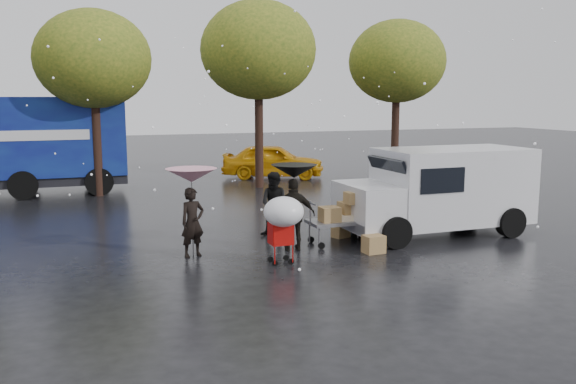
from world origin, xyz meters
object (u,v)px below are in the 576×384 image
object	(u,v)px
person_black	(294,215)
blue_truck	(12,146)
vendor_cart	(343,214)
yellow_taxi	(273,161)
white_van	(440,189)
person_pink	(193,222)
shopping_cart	(283,215)

from	to	relation	value
person_black	blue_truck	size ratio (longest dim) A/B	0.20
vendor_cart	yellow_taxi	size ratio (longest dim) A/B	0.35
vendor_cart	white_van	size ratio (longest dim) A/B	0.31
person_pink	yellow_taxi	xyz separation A→B (m)	(5.94, 11.90, -0.02)
person_black	white_van	bearing A→B (deg)	-163.40
shopping_cart	white_van	bearing A→B (deg)	16.31
white_van	yellow_taxi	xyz separation A→B (m)	(-0.44, 11.88, -0.41)
person_pink	shopping_cart	size ratio (longest dim) A/B	1.05
person_black	vendor_cart	size ratio (longest dim) A/B	1.10
person_black	white_van	size ratio (longest dim) A/B	0.34
vendor_cart	blue_truck	world-z (taller)	blue_truck
vendor_cart	shopping_cart	size ratio (longest dim) A/B	1.04
shopping_cart	white_van	xyz separation A→B (m)	(4.76, 1.39, 0.10)
blue_truck	yellow_taxi	size ratio (longest dim) A/B	1.89
blue_truck	person_black	bearing A→B (deg)	-58.95
person_black	blue_truck	bearing A→B (deg)	-46.43
yellow_taxi	blue_truck	bearing A→B (deg)	119.31
person_black	white_van	xyz separation A→B (m)	(4.10, 0.29, 0.33)
shopping_cart	yellow_taxi	size ratio (longest dim) A/B	0.33
person_black	vendor_cart	distance (m)	1.34
shopping_cart	yellow_taxi	world-z (taller)	yellow_taxi
shopping_cart	yellow_taxi	xyz separation A→B (m)	(4.31, 13.27, -0.32)
vendor_cart	yellow_taxi	distance (m)	12.21
person_pink	blue_truck	distance (m)	11.52
person_black	blue_truck	world-z (taller)	blue_truck
blue_truck	yellow_taxi	xyz separation A→B (m)	(10.23, 1.25, -1.01)
person_black	blue_truck	distance (m)	12.78
person_pink	blue_truck	size ratio (longest dim) A/B	0.19
person_black	shopping_cart	distance (m)	1.30
person_black	white_van	world-z (taller)	white_van
person_black	vendor_cart	xyz separation A→B (m)	(1.32, 0.19, -0.11)
person_black	yellow_taxi	size ratio (longest dim) A/B	0.38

